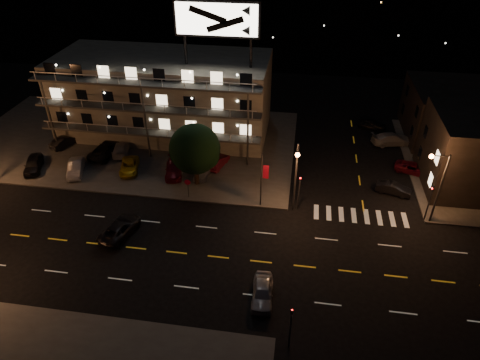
# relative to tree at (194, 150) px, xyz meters

# --- Properties ---
(ground) EXTENTS (140.00, 140.00, 0.00)m
(ground) POSITION_rel_tree_xyz_m (2.76, -11.33, -4.56)
(ground) COLOR black
(ground) RESTS_ON ground
(curb_nw) EXTENTS (44.00, 24.00, 0.15)m
(curb_nw) POSITION_rel_tree_xyz_m (-11.24, 8.67, -4.48)
(curb_nw) COLOR #3C3C3A
(curb_nw) RESTS_ON ground
(curb_ne) EXTENTS (16.00, 24.00, 0.15)m
(curb_ne) POSITION_rel_tree_xyz_m (32.76, 8.67, -4.48)
(curb_ne) COLOR #3C3C3A
(curb_ne) RESTS_ON ground
(motel) EXTENTS (28.00, 13.80, 18.10)m
(motel) POSITION_rel_tree_xyz_m (-7.18, 12.55, 0.78)
(motel) COLOR #9C9A88
(motel) RESTS_ON ground
(side_bldg_back) EXTENTS (14.06, 12.00, 7.00)m
(side_bldg_back) POSITION_rel_tree_xyz_m (32.75, 16.67, -1.06)
(side_bldg_back) COLOR black
(side_bldg_back) RESTS_ON ground
(streetlight_nc) EXTENTS (0.44, 1.92, 8.00)m
(streetlight_nc) POSITION_rel_tree_xyz_m (11.26, -3.39, 0.40)
(streetlight_nc) COLOR #2D2D30
(streetlight_nc) RESTS_ON ground
(streetlight_ne) EXTENTS (1.92, 0.44, 8.00)m
(streetlight_ne) POSITION_rel_tree_xyz_m (24.90, -3.03, 0.40)
(streetlight_ne) COLOR #2D2D30
(streetlight_ne) RESTS_ON ground
(signal_nw) EXTENTS (0.20, 0.27, 4.60)m
(signal_nw) POSITION_rel_tree_xyz_m (11.76, -2.83, -1.99)
(signal_nw) COLOR #2D2D30
(signal_nw) RESTS_ON ground
(signal_sw) EXTENTS (0.20, 0.27, 4.60)m
(signal_sw) POSITION_rel_tree_xyz_m (11.76, -19.83, -1.99)
(signal_sw) COLOR #2D2D30
(signal_sw) RESTS_ON ground
(signal_ne) EXTENTS (0.27, 0.20, 4.60)m
(signal_ne) POSITION_rel_tree_xyz_m (24.76, -2.83, -1.99)
(signal_ne) COLOR #2D2D30
(signal_ne) RESTS_ON ground
(banner_north) EXTENTS (0.83, 0.16, 6.40)m
(banner_north) POSITION_rel_tree_xyz_m (7.85, -2.93, -1.13)
(banner_north) COLOR #2D2D30
(banner_north) RESTS_ON ground
(stop_sign) EXTENTS (0.91, 0.11, 2.61)m
(stop_sign) POSITION_rel_tree_xyz_m (-0.24, -2.76, -2.85)
(stop_sign) COLOR #2D2D30
(stop_sign) RESTS_ON ground
(tree) EXTENTS (5.90, 5.68, 7.42)m
(tree) POSITION_rel_tree_xyz_m (0.00, 0.00, 0.00)
(tree) COLOR black
(tree) RESTS_ON curb_nw
(lot_car_0) EXTENTS (3.24, 4.82, 1.52)m
(lot_car_0) POSITION_rel_tree_xyz_m (-20.18, -0.08, -3.65)
(lot_car_0) COLOR black
(lot_car_0) RESTS_ON curb_nw
(lot_car_1) EXTENTS (2.90, 4.72, 1.47)m
(lot_car_1) POSITION_rel_tree_xyz_m (-14.75, -0.05, -3.68)
(lot_car_1) COLOR #97979C
(lot_car_1) RESTS_ON curb_nw
(lot_car_2) EXTENTS (3.11, 4.80, 1.23)m
(lot_car_2) POSITION_rel_tree_xyz_m (-8.62, 1.41, -3.80)
(lot_car_2) COLOR gold
(lot_car_2) RESTS_ON curb_nw
(lot_car_3) EXTENTS (2.92, 5.07, 1.38)m
(lot_car_3) POSITION_rel_tree_xyz_m (-3.11, 1.62, -3.72)
(lot_car_3) COLOR #5B0D19
(lot_car_3) RESTS_ON curb_nw
(lot_car_4) EXTENTS (1.92, 3.80, 1.24)m
(lot_car_4) POSITION_rel_tree_xyz_m (0.41, 1.67, -3.79)
(lot_car_4) COLOR #97979C
(lot_car_4) RESTS_ON curb_nw
(lot_car_5) EXTENTS (3.07, 4.39, 1.37)m
(lot_car_5) POSITION_rel_tree_xyz_m (-19.21, 5.97, -3.72)
(lot_car_5) COLOR black
(lot_car_5) RESTS_ON curb_nw
(lot_car_6) EXTENTS (3.28, 5.78, 1.52)m
(lot_car_6) POSITION_rel_tree_xyz_m (-12.97, 4.55, -3.65)
(lot_car_6) COLOR black
(lot_car_6) RESTS_ON curb_nw
(lot_car_7) EXTENTS (2.93, 5.06, 1.38)m
(lot_car_7) POSITION_rel_tree_xyz_m (-11.21, 5.42, -3.72)
(lot_car_7) COLOR #97979C
(lot_car_7) RESTS_ON curb_nw
(lot_car_8) EXTENTS (2.78, 4.23, 1.34)m
(lot_car_8) POSITION_rel_tree_xyz_m (-2.54, 4.42, -3.74)
(lot_car_8) COLOR black
(lot_car_8) RESTS_ON curb_nw
(lot_car_9) EXTENTS (2.35, 4.15, 1.29)m
(lot_car_9) POSITION_rel_tree_xyz_m (1.78, 3.99, -3.76)
(lot_car_9) COLOR #5B0D19
(lot_car_9) RESTS_ON curb_nw
(side_car_0) EXTENTS (4.05, 2.28, 1.26)m
(side_car_0) POSITION_rel_tree_xyz_m (22.24, 1.60, -3.93)
(side_car_0) COLOR black
(side_car_0) RESTS_ON ground
(side_car_1) EXTENTS (4.85, 3.44, 1.23)m
(side_car_1) POSITION_rel_tree_xyz_m (25.28, 6.37, -3.95)
(side_car_1) COLOR #5B0D19
(side_car_1) RESTS_ON ground
(side_car_2) EXTENTS (5.69, 3.42, 1.54)m
(side_car_2) POSITION_rel_tree_xyz_m (23.59, 13.23, -3.79)
(side_car_2) COLOR #97979C
(side_car_2) RESTS_ON ground
(side_car_3) EXTENTS (4.17, 2.61, 1.32)m
(side_car_3) POSITION_rel_tree_xyz_m (21.51, 17.56, -3.90)
(side_car_3) COLOR black
(side_car_3) RESTS_ON ground
(road_car_east) EXTENTS (1.92, 4.35, 1.46)m
(road_car_east) POSITION_rel_tree_xyz_m (9.32, -15.49, -3.83)
(road_car_east) COLOR #97979C
(road_car_east) RESTS_ON ground
(road_car_west) EXTENTS (3.38, 5.46, 1.41)m
(road_car_west) POSITION_rel_tree_xyz_m (-5.42, -9.57, -3.86)
(road_car_west) COLOR black
(road_car_west) RESTS_ON ground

